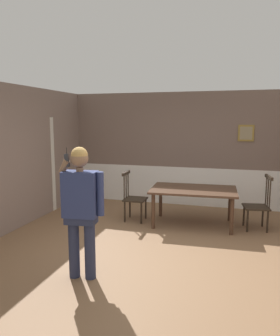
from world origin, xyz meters
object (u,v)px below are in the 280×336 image
(dining_table, at_px, (193,193))
(person_figure, at_px, (81,203))
(chair_near_window, at_px, (258,205))
(chair_by_doorway, at_px, (134,198))

(dining_table, relative_size, person_figure, 0.98)
(chair_near_window, bearing_deg, chair_by_doorway, 83.94)
(chair_by_doorway, bearing_deg, dining_table, 92.29)
(dining_table, xyz_separation_m, chair_by_doorway, (-1.20, -0.06, -0.16))
(dining_table, bearing_deg, person_figure, -113.51)
(dining_table, xyz_separation_m, person_figure, (-1.11, -2.56, 0.36))
(dining_table, relative_size, chair_by_doorway, 1.67)
(dining_table, bearing_deg, chair_by_doorway, -177.13)
(chair_near_window, xyz_separation_m, person_figure, (-2.32, -2.63, 0.52))
(chair_by_doorway, distance_m, person_figure, 2.56)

